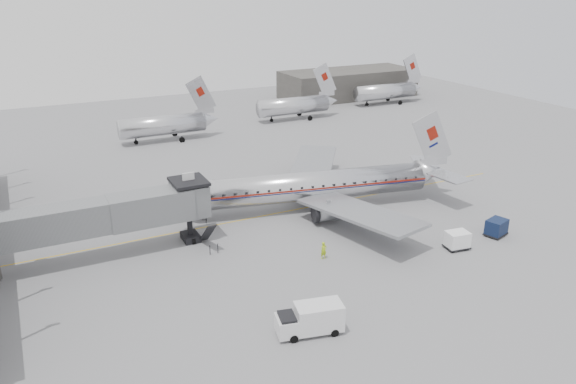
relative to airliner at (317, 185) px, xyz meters
name	(u,v)px	position (x,y,z in m)	size (l,w,h in m)	color
ground	(288,236)	(-6.55, -5.57, -2.70)	(160.00, 160.00, 0.00)	slate
hangar	(348,84)	(38.45, 54.43, 0.30)	(30.00, 12.00, 6.00)	#3C3A37
apron_line	(288,211)	(-3.55, 0.43, -2.70)	(0.15, 60.00, 0.01)	gold
jet_bridge	(112,215)	(-23.21, -1.90, 1.47)	(21.00, 6.20, 7.10)	#5A5C5E
distant_aircraft_near	(164,125)	(-8.35, 36.43, 0.03)	(16.39, 3.20, 10.26)	silver
distant_aircraft_mid	(294,105)	(17.65, 40.43, 0.03)	(16.39, 3.20, 10.26)	silver
distant_aircraft_far	(386,91)	(41.65, 44.43, 0.03)	(16.39, 3.20, 10.26)	silver
airliner	(317,185)	(0.00, 0.00, 0.00)	(33.65, 30.88, 10.75)	silver
service_van	(310,319)	(-12.61, -21.55, -1.47)	(5.29, 2.93, 2.35)	silver
baggage_cart_navy	(496,227)	(12.86, -15.07, -1.76)	(2.66, 2.30, 1.77)	#0E1938
baggage_cart_white	(457,240)	(7.12, -15.57, -1.76)	(2.48, 2.01, 1.78)	white
ramp_worker	(324,250)	(-5.72, -11.57, -1.84)	(0.63, 0.41, 1.72)	#A6CA17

